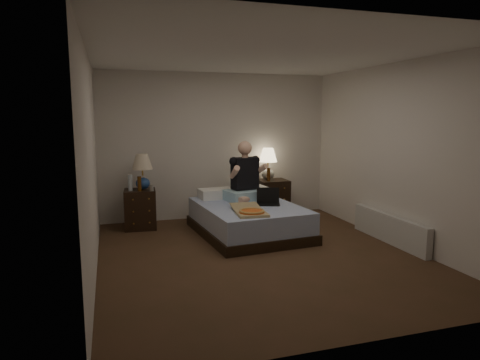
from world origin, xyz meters
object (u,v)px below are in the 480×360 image
object	(u,v)px
water_bottle	(130,183)
laptop	(268,197)
pizza_box	(252,212)
radiator	(389,229)
nightstand_right	(273,198)
lamp_right	(268,164)
nightstand_left	(140,209)
beer_bottle_right	(269,174)
bed	(248,219)
beer_bottle_left	(139,184)
lamp_left	(142,172)
person	(246,171)
soda_can	(152,188)

from	to	relation	value
water_bottle	laptop	world-z (taller)	water_bottle
pizza_box	radiator	xyz separation A→B (m)	(1.93, -0.35, -0.29)
nightstand_right	lamp_right	world-z (taller)	lamp_right
nightstand_left	nightstand_right	world-z (taller)	nightstand_right
laptop	beer_bottle_right	bearing A→B (deg)	87.45
bed	radiator	size ratio (longest dim) A/B	1.13
beer_bottle_right	pizza_box	xyz separation A→B (m)	(-0.82, -1.53, -0.28)
laptop	beer_bottle_left	bearing A→B (deg)	175.60
bed	lamp_right	world-z (taller)	lamp_right
lamp_left	water_bottle	size ratio (longest dim) A/B	2.24
bed	water_bottle	size ratio (longest dim) A/B	7.23
bed	lamp_left	size ratio (longest dim) A/B	3.23
bed	beer_bottle_right	size ratio (longest dim) A/B	7.86
bed	laptop	distance (m)	0.46
beer_bottle_right	person	xyz separation A→B (m)	(-0.57, -0.52, 0.15)
nightstand_right	water_bottle	bearing A→B (deg)	-174.08
nightstand_left	laptop	bearing A→B (deg)	-21.93
lamp_left	nightstand_left	bearing A→B (deg)	-155.13
person	nightstand_left	bearing A→B (deg)	152.30
soda_can	person	size ratio (longest dim) A/B	0.11
lamp_right	pizza_box	size ratio (longest dim) A/B	0.74
radiator	water_bottle	bearing A→B (deg)	153.00
nightstand_left	lamp_left	xyz separation A→B (m)	(0.06, 0.03, 0.59)
nightstand_right	soda_can	size ratio (longest dim) A/B	6.52
lamp_left	pizza_box	size ratio (longest dim) A/B	0.74
bed	laptop	size ratio (longest dim) A/B	5.32
soda_can	laptop	xyz separation A→B (m)	(1.65, -0.73, -0.10)
beer_bottle_right	laptop	xyz separation A→B (m)	(-0.37, -0.97, -0.20)
soda_can	person	world-z (taller)	person
lamp_right	pizza_box	world-z (taller)	lamp_right
soda_can	radiator	distance (m)	3.57
person	beer_bottle_right	bearing A→B (deg)	29.94
person	soda_can	bearing A→B (deg)	156.83
lamp_right	beer_bottle_left	size ratio (longest dim) A/B	2.43
bed	water_bottle	bearing A→B (deg)	150.53
lamp_right	person	xyz separation A→B (m)	(-0.62, -0.67, -0.02)
nightstand_left	lamp_right	bearing A→B (deg)	10.07
lamp_right	soda_can	xyz separation A→B (m)	(-2.07, -0.39, -0.26)
soda_can	laptop	bearing A→B (deg)	-23.80
bed	water_bottle	distance (m)	1.91
water_bottle	beer_bottle_left	world-z (taller)	water_bottle
nightstand_left	radiator	size ratio (longest dim) A/B	0.39
nightstand_right	lamp_left	world-z (taller)	lamp_left
beer_bottle_right	radiator	size ratio (longest dim) A/B	0.14
laptop	soda_can	bearing A→B (deg)	174.65
nightstand_right	lamp_right	xyz separation A→B (m)	(-0.08, 0.06, 0.61)
pizza_box	radiator	world-z (taller)	pizza_box
lamp_left	nightstand_right	bearing A→B (deg)	3.70
beer_bottle_right	bed	bearing A→B (deg)	-126.53
bed	laptop	bearing A→B (deg)	-21.20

